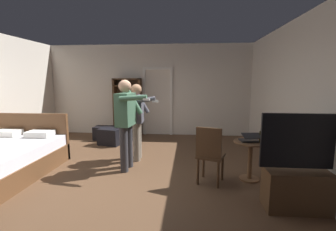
% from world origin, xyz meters
% --- Properties ---
extents(ground_plane, '(7.25, 7.25, 0.00)m').
position_xyz_m(ground_plane, '(0.00, 0.00, 0.00)').
color(ground_plane, brown).
extents(wall_back, '(6.56, 0.12, 2.83)m').
position_xyz_m(wall_back, '(0.00, 3.35, 1.42)').
color(wall_back, silver).
rests_on(wall_back, ground_plane).
extents(wall_right, '(0.12, 6.83, 2.83)m').
position_xyz_m(wall_right, '(3.22, 0.00, 1.42)').
color(wall_right, silver).
rests_on(wall_right, ground_plane).
extents(doorway_frame, '(0.93, 0.08, 2.13)m').
position_xyz_m(doorway_frame, '(0.30, 3.27, 1.22)').
color(doorway_frame, white).
rests_on(doorway_frame, ground_plane).
extents(bed, '(1.66, 2.05, 1.02)m').
position_xyz_m(bed, '(-2.18, -0.22, 0.30)').
color(bed, brown).
rests_on(bed, ground_plane).
extents(bookshelf, '(0.86, 0.32, 1.79)m').
position_xyz_m(bookshelf, '(-0.64, 3.13, 0.97)').
color(bookshelf, '#4C331E').
rests_on(bookshelf, ground_plane).
extents(tv_flatscreen, '(1.25, 0.40, 1.33)m').
position_xyz_m(tv_flatscreen, '(2.86, -1.00, 0.40)').
color(tv_flatscreen, '#4C331E').
rests_on(tv_flatscreen, ground_plane).
extents(side_table, '(0.58, 0.58, 0.70)m').
position_xyz_m(side_table, '(2.36, -0.06, 0.47)').
color(side_table, brown).
rests_on(side_table, ground_plane).
extents(laptop, '(0.36, 0.37, 0.16)m').
position_xyz_m(laptop, '(2.34, -0.10, 0.75)').
color(laptop, black).
rests_on(laptop, side_table).
extents(bottle_on_table, '(0.06, 0.06, 0.24)m').
position_xyz_m(bottle_on_table, '(2.50, -0.14, 0.80)').
color(bottle_on_table, '#30290E').
rests_on(bottle_on_table, side_table).
extents(wooden_chair, '(0.53, 0.53, 0.99)m').
position_xyz_m(wooden_chair, '(1.64, -0.30, 0.54)').
color(wooden_chair, '#4C331E').
rests_on(wooden_chair, ground_plane).
extents(person_blue_shirt, '(0.69, 0.68, 1.75)m').
position_xyz_m(person_blue_shirt, '(0.09, 0.24, 1.03)').
color(person_blue_shirt, '#333338').
rests_on(person_blue_shirt, ground_plane).
extents(person_striped_shirt, '(0.64, 0.56, 1.66)m').
position_xyz_m(person_striped_shirt, '(0.17, 0.84, 0.95)').
color(person_striped_shirt, gray).
rests_on(person_striped_shirt, ground_plane).
extents(suitcase_dark, '(0.64, 0.45, 0.44)m').
position_xyz_m(suitcase_dark, '(-0.85, 1.91, 0.22)').
color(suitcase_dark, black).
rests_on(suitcase_dark, ground_plane).
extents(suitcase_small, '(0.64, 0.43, 0.39)m').
position_xyz_m(suitcase_small, '(-1.16, 2.47, 0.20)').
color(suitcase_small, black).
rests_on(suitcase_small, ground_plane).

